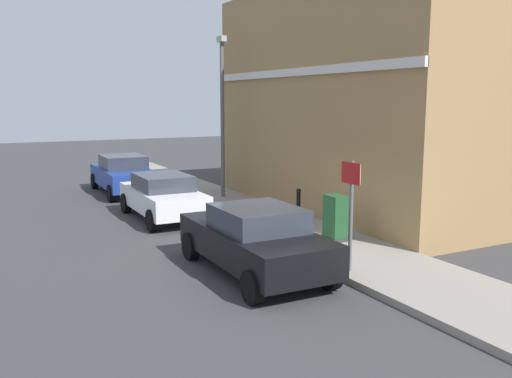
{
  "coord_description": "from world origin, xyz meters",
  "views": [
    {
      "loc": [
        -5.88,
        -11.16,
        3.67
      ],
      "look_at": [
        1.14,
        2.22,
        1.2
      ],
      "focal_mm": 38.53,
      "sensor_mm": 36.0,
      "label": 1
    }
  ],
  "objects": [
    {
      "name": "street_sign",
      "position": [
        0.94,
        -2.33,
        1.66
      ],
      "size": [
        0.08,
        0.6,
        2.3
      ],
      "color": "#59595B",
      "rests_on": "sidewalk"
    },
    {
      "name": "bollard_near_cabinet",
      "position": [
        2.27,
        1.79,
        0.7
      ],
      "size": [
        0.14,
        0.14,
        1.04
      ],
      "color": "black",
      "rests_on": "sidewalk"
    },
    {
      "name": "car_white",
      "position": [
        -0.68,
        4.94,
        0.73
      ],
      "size": [
        1.83,
        4.07,
        1.4
      ],
      "rotation": [
        0.0,
        0.0,
        1.56
      ],
      "color": "silver",
      "rests_on": "ground"
    },
    {
      "name": "corner_building",
      "position": [
        6.73,
        3.48,
        3.66
      ],
      "size": [
        7.16,
        10.97,
        7.31
      ],
      "color": "#9E7A4C",
      "rests_on": "ground"
    },
    {
      "name": "lamppost",
      "position": [
        2.29,
        7.01,
        3.3
      ],
      "size": [
        0.2,
        0.44,
        5.72
      ],
      "color": "#59595B",
      "rests_on": "sidewalk"
    },
    {
      "name": "ground",
      "position": [
        0.0,
        0.0,
        0.0
      ],
      "size": [
        80.0,
        80.0,
        0.0
      ],
      "primitive_type": "plane",
      "color": "#38383A"
    },
    {
      "name": "utility_cabinet",
      "position": [
        2.17,
        -0.11,
        0.68
      ],
      "size": [
        0.46,
        0.61,
        1.15
      ],
      "color": "#1E4C28",
      "rests_on": "sidewalk"
    },
    {
      "name": "car_blue",
      "position": [
        -0.56,
        10.23,
        0.77
      ],
      "size": [
        1.99,
        4.52,
        1.51
      ],
      "rotation": [
        0.0,
        0.0,
        1.55
      ],
      "color": "navy",
      "rests_on": "ground"
    },
    {
      "name": "sidewalk",
      "position": [
        1.92,
        6.0,
        0.07
      ],
      "size": [
        2.56,
        30.0,
        0.15
      ],
      "primitive_type": "cube",
      "color": "gray",
      "rests_on": "ground"
    },
    {
      "name": "car_black",
      "position": [
        -0.67,
        -1.17,
        0.75
      ],
      "size": [
        1.93,
        4.28,
        1.47
      ],
      "rotation": [
        0.0,
        0.0,
        1.56
      ],
      "color": "black",
      "rests_on": "ground"
    }
  ]
}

